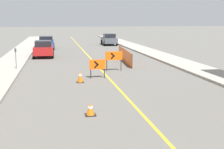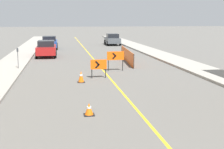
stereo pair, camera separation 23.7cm
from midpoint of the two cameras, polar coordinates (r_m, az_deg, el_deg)
lane_stripe at (r=30.77m, az=-3.58°, el=3.32°), size 0.12×67.73×0.01m
sidewalk_left at (r=30.83m, az=-16.46°, el=3.08°), size 2.48×67.73×0.16m
sidewalk_right at (r=32.21m, az=8.75°, el=3.66°), size 2.48×67.73×0.16m
traffic_cone_third at (r=12.08m, az=-3.66°, el=-6.35°), size 0.41×0.41×0.48m
traffic_cone_fourth at (r=18.23m, az=-5.31°, el=-0.39°), size 0.42×0.42×0.69m
arrow_barricade_primary at (r=19.41m, az=-2.12°, el=1.71°), size 1.01×0.09×1.16m
arrow_barricade_secondary at (r=22.08m, az=0.95°, el=3.27°), size 1.22×0.09×1.39m
safety_mesh_fence at (r=26.90m, az=2.99°, el=3.50°), size 0.65×7.71×1.09m
parked_car_curb_near at (r=31.05m, az=-11.70°, el=4.67°), size 1.93×4.30×1.59m
parked_car_curb_mid at (r=38.81m, az=-11.19°, el=5.75°), size 1.93×4.31×1.59m
parked_car_curb_far at (r=44.17m, az=0.23°, el=6.46°), size 1.95×4.34×1.59m
parking_meter_far_curb at (r=23.16m, az=-16.59°, el=3.61°), size 0.12×0.11×1.47m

